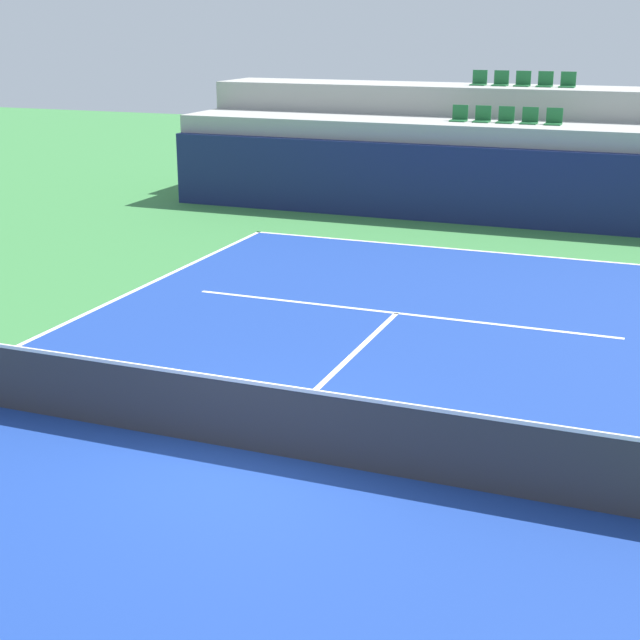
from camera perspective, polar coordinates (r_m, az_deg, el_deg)
ground_plane at (r=12.22m, az=-4.17°, el=-7.95°), size 80.00×80.00×0.00m
court_surface at (r=12.22m, az=-4.17°, el=-7.93°), size 11.00×24.00×0.01m
baseline_far at (r=23.00m, az=8.69°, el=4.24°), size 11.00×0.10×0.00m
service_line_far at (r=17.81m, az=4.66°, el=0.42°), size 8.26×0.10×0.00m
centre_service_line at (r=14.93m, az=1.09°, el=-2.97°), size 0.10×6.40×0.00m
back_wall at (r=25.79m, az=10.37°, el=7.93°), size 18.97×0.30×2.08m
stands_tier_lower at (r=27.06m, az=10.97°, el=8.90°), size 18.97×2.40×2.60m
stands_tier_upper at (r=29.35m, az=11.91°, el=10.33°), size 18.97×2.40×3.43m
seating_row_lower at (r=26.98m, az=11.19°, el=11.91°), size 3.04×0.44×0.44m
seating_row_upper at (r=29.27m, az=12.18°, el=13.92°), size 3.04×0.44×0.44m
tennis_net at (r=12.01m, az=-4.22°, el=-5.76°), size 11.08×0.08×1.07m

